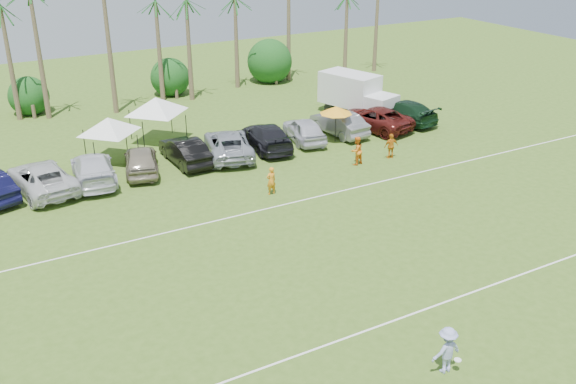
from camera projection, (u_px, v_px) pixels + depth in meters
ground at (382, 365)px, 23.75m from camera, size 120.00×120.00×0.00m
field_lines at (279, 268)px, 30.12m from camera, size 80.00×12.10×0.01m
palm_tree_4 at (46, 21)px, 49.19m from camera, size 2.40×2.40×8.90m
palm_tree_5 at (97, 6)px, 50.62m from camera, size 2.40×2.40×9.90m
palm_tree_8 at (246, 6)px, 56.78m from camera, size 2.40×2.40×8.90m
bush_tree_1 at (29, 94)px, 51.41m from camera, size 4.00×4.00×4.00m
bush_tree_2 at (172, 76)px, 56.77m from camera, size 4.00×4.00×4.00m
bush_tree_3 at (271, 64)px, 61.23m from camera, size 4.00×4.00×4.00m
sideline_player_a at (271, 181)px, 37.52m from camera, size 0.66×0.47×1.71m
sideline_player_b at (357, 151)px, 41.82m from camera, size 1.04×0.87×1.92m
sideline_player_c at (391, 146)px, 42.91m from camera, size 1.06×0.56×1.73m
box_truck at (357, 94)px, 51.30m from camera, size 4.21×6.90×3.34m
canopy_tent_left at (108, 118)px, 41.55m from camera, size 4.34×4.34×3.52m
canopy_tent_right at (155, 97)px, 44.86m from camera, size 4.77×4.77×3.87m
market_umbrella at (336, 110)px, 45.38m from camera, size 2.35×2.35×2.62m
frisbee_player at (447, 350)px, 23.07m from camera, size 1.21×0.74×1.86m
parked_car_2 at (42, 178)px, 37.87m from camera, size 3.70×6.55×1.73m
parked_car_3 at (93, 169)px, 39.22m from camera, size 3.21×6.22×1.73m
parked_car_4 at (141, 160)px, 40.57m from camera, size 3.30×5.42×1.73m
parked_car_5 at (185, 151)px, 42.07m from camera, size 1.96×5.28×1.73m
parked_car_6 at (228, 144)px, 43.23m from camera, size 4.52×6.77×1.73m
parked_car_7 at (267, 136)px, 44.71m from camera, size 3.31×6.25×1.73m
parked_car_8 at (304, 130)px, 46.04m from camera, size 2.97×5.36×1.73m
parked_car_9 at (339, 123)px, 47.42m from camera, size 2.23×5.36×1.73m
parked_car_10 at (374, 118)px, 48.56m from camera, size 4.24×6.71×1.73m
parked_car_11 at (403, 111)px, 50.14m from camera, size 3.21×6.22×1.73m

